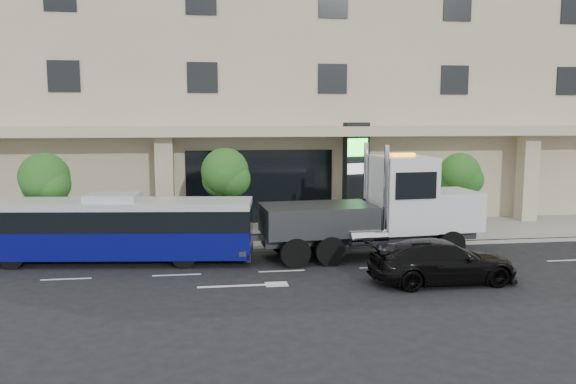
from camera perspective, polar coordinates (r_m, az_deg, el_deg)
name	(u,v)px	position (r m, az deg, el deg)	size (l,w,h in m)	color
ground	(277,261)	(23.36, -1.11, -7.06)	(120.00, 120.00, 0.00)	black
sidewalk	(265,235)	(28.19, -2.31, -4.37)	(120.00, 6.00, 0.15)	gray
curb	(272,249)	(25.27, -1.65, -5.76)	(120.00, 0.30, 0.15)	gray
convention_center	(249,56)	(38.19, -3.96, 13.66)	(60.00, 17.60, 20.00)	tan
tree_left	(45,181)	(27.20, -23.45, 1.05)	(2.27, 2.20, 4.22)	#422B19
tree_mid	(226,175)	(26.18, -6.36, 1.73)	(2.28, 2.20, 4.38)	#422B19
tree_right	(460,176)	(28.89, 17.10, 1.54)	(2.10, 2.00, 4.04)	#422B19
city_bus	(114,228)	(23.99, -17.27, -3.48)	(11.43, 3.68, 2.84)	black
tow_truck	(381,210)	(24.25, 9.40, -1.83)	(10.63, 3.24, 4.82)	#2D3033
black_sedan	(442,261)	(21.04, 15.42, -6.81)	(2.17, 5.33, 1.55)	black
signage_pylon	(356,174)	(29.65, 6.92, 1.80)	(1.45, 0.90, 5.51)	black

